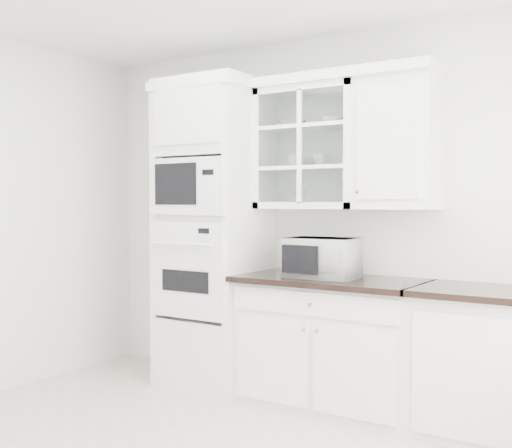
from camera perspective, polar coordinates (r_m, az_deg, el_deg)
The scene contains 12 objects.
room_shell at distance 3.83m, azimuth -3.91°, elevation 6.89°, with size 4.00×3.50×2.70m.
oven_column at distance 5.06m, azimuth -3.84°, elevation -0.87°, with size 0.76×0.68×2.40m.
base_cabinet_run at distance 4.64m, azimuth 6.76°, elevation -10.35°, with size 1.32×0.67×0.92m.
extra_base_cabinet at distance 4.29m, azimuth 19.01°, elevation -11.45°, with size 0.72×0.67×0.92m.
upper_cabinet_glass at distance 4.78m, azimuth 4.88°, elevation 6.76°, with size 0.80×0.33×0.90m.
upper_cabinet_solid at distance 4.50m, azimuth 12.50°, elevation 7.02°, with size 0.55×0.33×0.90m, color white.
crown_molding at distance 4.88m, azimuth 3.64°, elevation 12.42°, with size 2.14×0.38×0.07m, color white.
countertop_microwave at distance 4.52m, azimuth 5.98°, elevation -3.00°, with size 0.48×0.40×0.28m, color white.
bowl_a at distance 4.87m, azimuth 3.27°, elevation 8.87°, with size 0.20×0.20×0.05m, color white.
bowl_b at distance 4.74m, azimuth 6.71°, elevation 9.06°, with size 0.17×0.17×0.05m, color white.
cup_a at distance 4.82m, azimuth 3.61°, elevation 5.62°, with size 0.12×0.12×0.09m, color white.
cup_b at distance 4.75m, azimuth 5.72°, elevation 5.69°, with size 0.11×0.11×0.10m, color white.
Camera 1 is at (2.32, -2.60, 1.45)m, focal length 45.00 mm.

